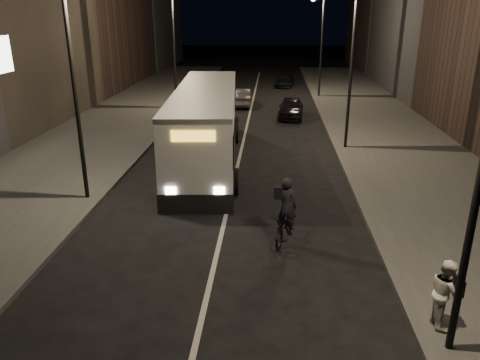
% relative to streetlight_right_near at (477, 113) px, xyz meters
% --- Properties ---
extents(ground, '(180.00, 180.00, 0.00)m').
position_rel_streetlight_right_near_xyz_m(ground, '(-5.33, 4.00, -5.36)').
color(ground, black).
rests_on(ground, ground).
extents(sidewalk_right, '(7.00, 70.00, 0.16)m').
position_rel_streetlight_right_near_xyz_m(sidewalk_right, '(3.17, 18.00, -5.28)').
color(sidewalk_right, '#363634').
rests_on(sidewalk_right, ground).
extents(sidewalk_left, '(7.00, 70.00, 0.16)m').
position_rel_streetlight_right_near_xyz_m(sidewalk_left, '(-13.83, 18.00, -5.28)').
color(sidewalk_left, '#363634').
rests_on(sidewalk_left, ground).
extents(streetlight_right_near, '(1.20, 0.44, 8.12)m').
position_rel_streetlight_right_near_xyz_m(streetlight_right_near, '(0.00, 0.00, 0.00)').
color(streetlight_right_near, black).
rests_on(streetlight_right_near, sidewalk_right).
extents(streetlight_right_mid, '(1.20, 0.44, 8.12)m').
position_rel_streetlight_right_near_xyz_m(streetlight_right_mid, '(0.00, 16.00, 0.00)').
color(streetlight_right_mid, black).
rests_on(streetlight_right_mid, sidewalk_right).
extents(streetlight_right_far, '(1.20, 0.44, 8.12)m').
position_rel_streetlight_right_near_xyz_m(streetlight_right_far, '(0.00, 32.00, 0.00)').
color(streetlight_right_far, black).
rests_on(streetlight_right_far, sidewalk_right).
extents(streetlight_left_near, '(1.20, 0.44, 8.12)m').
position_rel_streetlight_right_near_xyz_m(streetlight_left_near, '(-10.66, 8.00, 0.00)').
color(streetlight_left_near, black).
rests_on(streetlight_left_near, sidewalk_left).
extents(streetlight_left_far, '(1.20, 0.44, 8.12)m').
position_rel_streetlight_right_near_xyz_m(streetlight_left_far, '(-10.66, 26.00, 0.00)').
color(streetlight_left_far, black).
rests_on(streetlight_left_far, sidewalk_left).
extents(city_bus, '(3.85, 13.44, 3.58)m').
position_rel_streetlight_right_near_xyz_m(city_bus, '(-6.93, 13.62, -3.41)').
color(city_bus, silver).
rests_on(city_bus, ground).
extents(cyclist_on_bicycle, '(1.19, 2.09, 2.28)m').
position_rel_streetlight_right_near_xyz_m(cyclist_on_bicycle, '(-3.22, 5.03, -4.60)').
color(cyclist_on_bicycle, black).
rests_on(cyclist_on_bicycle, ground).
extents(pedestrian_woman, '(0.67, 0.84, 1.68)m').
position_rel_streetlight_right_near_xyz_m(pedestrian_woman, '(0.36, 0.84, -4.36)').
color(pedestrian_woman, beige).
rests_on(pedestrian_woman, sidewalk_right).
extents(car_near, '(1.94, 4.17, 1.38)m').
position_rel_streetlight_right_near_xyz_m(car_near, '(-2.40, 23.81, -4.67)').
color(car_near, black).
rests_on(car_near, ground).
extents(car_mid, '(1.55, 4.12, 1.34)m').
position_rel_streetlight_right_near_xyz_m(car_mid, '(-6.13, 27.90, -4.69)').
color(car_mid, '#363639').
rests_on(car_mid, ground).
extents(car_far, '(2.10, 4.11, 1.14)m').
position_rel_streetlight_right_near_xyz_m(car_far, '(-2.54, 37.99, -4.79)').
color(car_far, black).
rests_on(car_far, ground).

